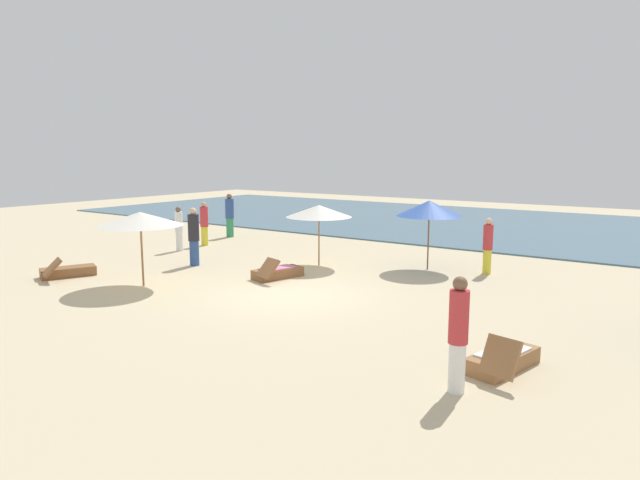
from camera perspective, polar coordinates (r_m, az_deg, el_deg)
ground_plane at (r=14.46m, az=-3.22°, el=-5.65°), size 60.00×60.00×0.00m
ocean_water at (r=29.54m, az=17.52°, el=1.49°), size 48.00×16.00×0.06m
umbrella_0 at (r=17.92m, az=-0.11°, el=2.98°), size 2.13×2.13×1.97m
umbrella_2 at (r=17.61m, az=11.11°, el=3.20°), size 2.04×2.04×2.18m
umbrella_3 at (r=15.83m, az=-17.90°, el=2.07°), size 2.28×2.28×2.06m
lounger_0 at (r=10.11m, az=18.16°, el=-11.55°), size 0.94×1.72×0.75m
lounger_1 at (r=16.35m, az=-4.43°, el=-3.32°), size 1.04×1.79×0.68m
lounger_2 at (r=18.11m, az=-24.48°, el=-2.93°), size 1.22×1.80×0.66m
person_0 at (r=24.51m, az=-9.22°, el=2.51°), size 0.46×0.46×1.88m
person_1 at (r=18.47m, az=-12.78°, el=0.36°), size 0.50×0.50×1.89m
person_2 at (r=8.78m, az=13.95°, el=-9.27°), size 0.37×0.37×1.82m
person_3 at (r=21.42m, az=-14.23°, el=1.16°), size 0.40×0.40×1.66m
person_4 at (r=17.54m, az=16.78°, el=-0.52°), size 0.30×0.30×1.70m
person_5 at (r=22.43m, az=-11.75°, el=1.68°), size 0.45×0.45×1.74m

